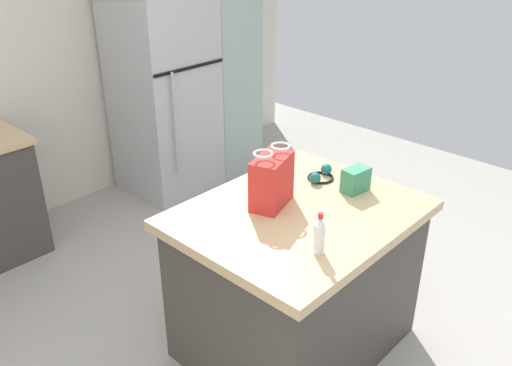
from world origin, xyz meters
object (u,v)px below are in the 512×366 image
at_px(small_box, 356,180).
at_px(ear_defenders, 321,175).
at_px(refrigerator, 163,86).
at_px(kitchen_island, 296,280).
at_px(shopping_bag, 272,180).
at_px(bottle, 319,236).
at_px(tall_cabinet, 217,56).

height_order(small_box, ear_defenders, small_box).
height_order(refrigerator, ear_defenders, refrigerator).
height_order(kitchen_island, small_box, small_box).
relative_size(shopping_bag, bottle, 1.55).
distance_m(kitchen_island, bottle, 0.65).
relative_size(kitchen_island, small_box, 8.21).
relative_size(kitchen_island, tall_cabinet, 0.56).
height_order(shopping_bag, bottle, shopping_bag).
height_order(shopping_bag, small_box, shopping_bag).
relative_size(kitchen_island, ear_defenders, 6.07).
bearing_deg(ear_defenders, shopping_bag, 179.29).
height_order(tall_cabinet, small_box, tall_cabinet).
xyz_separation_m(tall_cabinet, small_box, (-1.05, -2.19, -0.12)).
distance_m(tall_cabinet, bottle, 2.93).
bearing_deg(bottle, kitchen_island, 51.71).
distance_m(shopping_bag, ear_defenders, 0.43).
bearing_deg(bottle, refrigerator, 66.81).
bearing_deg(ear_defenders, refrigerator, 77.65).
height_order(shopping_bag, ear_defenders, shopping_bag).
height_order(bottle, ear_defenders, bottle).
bearing_deg(small_box, refrigerator, 79.04).
relative_size(refrigerator, shopping_bag, 5.92).
xyz_separation_m(kitchen_island, ear_defenders, (0.36, 0.14, 0.46)).
height_order(kitchen_island, ear_defenders, ear_defenders).
relative_size(refrigerator, small_box, 12.57).
xyz_separation_m(kitchen_island, small_box, (0.37, -0.09, 0.50)).
height_order(refrigerator, tall_cabinet, tall_cabinet).
bearing_deg(kitchen_island, refrigerator, 69.37).
xyz_separation_m(kitchen_island, tall_cabinet, (1.42, 2.11, 0.62)).
bearing_deg(ear_defenders, kitchen_island, -159.06).
xyz_separation_m(tall_cabinet, ear_defenders, (-1.05, -1.97, -0.16)).
bearing_deg(refrigerator, kitchen_island, -110.63).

